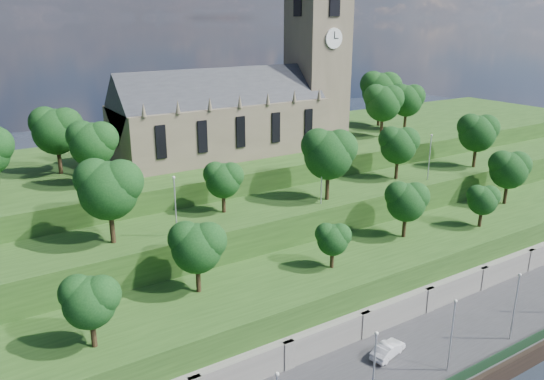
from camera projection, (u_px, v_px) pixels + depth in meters
promenade at (432, 354)px, 56.28m from camera, size 160.00×12.00×2.00m
fence at (477, 368)px, 51.45m from camera, size 160.00×0.10×1.20m
retaining_wall at (393, 316)px, 60.61m from camera, size 160.00×2.10×5.00m
embankment_lower at (359, 283)px, 64.98m from camera, size 160.00×12.00×8.00m
embankment_upper at (306, 238)px, 73.19m from camera, size 160.00×10.00×12.00m
hilltop at (234, 189)px, 89.59m from camera, size 160.00×32.00×15.00m
church at (248, 103)px, 82.12m from camera, size 38.60×12.35×27.60m
trees_lower at (374, 210)px, 63.94m from camera, size 68.42×9.03×8.29m
trees_upper at (326, 154)px, 69.63m from camera, size 64.99×8.37×9.57m
trees_hilltop at (274, 109)px, 83.88m from camera, size 76.14×16.25×10.47m
lamp_posts_promenade at (452, 330)px, 50.73m from camera, size 60.36×0.36×7.86m
lamp_posts_upper at (322, 174)px, 67.67m from camera, size 40.36×0.36×6.96m
car_middle at (388, 349)px, 54.16m from camera, size 4.72×2.60×1.48m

